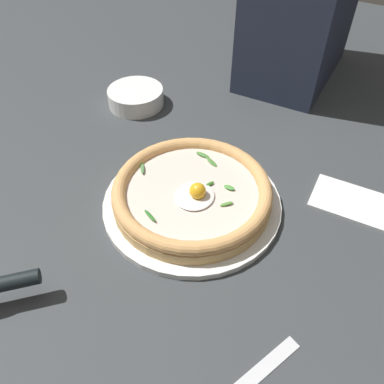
{
  "coord_description": "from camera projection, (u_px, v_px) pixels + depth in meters",
  "views": [
    {
      "loc": [
        0.38,
        0.26,
        0.5
      ],
      "look_at": [
        -0.03,
        0.03,
        0.03
      ],
      "focal_mm": 36.13,
      "sensor_mm": 36.0,
      "label": 1
    }
  ],
  "objects": [
    {
      "name": "pizza",
      "position": [
        192.0,
        192.0,
        0.66
      ],
      "size": [
        0.27,
        0.27,
        0.05
      ],
      "color": "#E0AE68",
      "rests_on": "pizza_plate"
    },
    {
      "name": "folded_napkin",
      "position": [
        353.0,
        201.0,
        0.69
      ],
      "size": [
        0.1,
        0.14,
        0.01
      ],
      "primitive_type": "cube",
      "rotation": [
        0.0,
        0.0,
        4.75
      ],
      "color": "white",
      "rests_on": "ground"
    },
    {
      "name": "pizza_plate",
      "position": [
        192.0,
        202.0,
        0.68
      ],
      "size": [
        0.31,
        0.31,
        0.01
      ],
      "primitive_type": "cylinder",
      "color": "white",
      "rests_on": "ground"
    },
    {
      "name": "side_bowl",
      "position": [
        136.0,
        97.0,
        0.9
      ],
      "size": [
        0.13,
        0.13,
        0.04
      ],
      "primitive_type": "cylinder",
      "color": "white",
      "rests_on": "ground"
    },
    {
      "name": "ground_plane",
      "position": [
        171.0,
        214.0,
        0.69
      ],
      "size": [
        2.4,
        2.4,
        0.03
      ],
      "primitive_type": "cube",
      "color": "#383D3F",
      "rests_on": "ground"
    }
  ]
}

